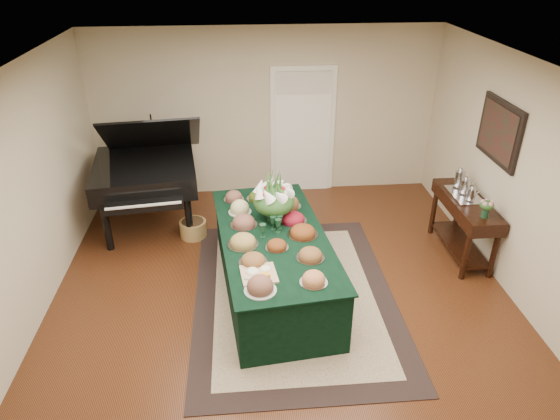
{
  "coord_description": "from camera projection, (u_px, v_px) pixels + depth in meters",
  "views": [
    {
      "loc": [
        -0.43,
        -4.75,
        3.81
      ],
      "look_at": [
        0.0,
        0.3,
        1.05
      ],
      "focal_mm": 32.0,
      "sensor_mm": 36.0,
      "label": 1
    }
  ],
  "objects": [
    {
      "name": "ground",
      "position": [
        282.0,
        298.0,
        6.01
      ],
      "size": [
        6.0,
        6.0,
        0.0
      ],
      "primitive_type": "plane",
      "color": "black",
      "rests_on": "ground"
    },
    {
      "name": "area_rug",
      "position": [
        294.0,
        295.0,
        6.05
      ],
      "size": [
        2.38,
        3.33,
        0.01
      ],
      "color": "black",
      "rests_on": "ground"
    },
    {
      "name": "kitchen_doorway",
      "position": [
        303.0,
        132.0,
        8.16
      ],
      "size": [
        1.05,
        0.07,
        2.1
      ],
      "color": "white",
      "rests_on": "ground"
    },
    {
      "name": "buffet_table",
      "position": [
        273.0,
        262.0,
        5.99
      ],
      "size": [
        1.48,
        2.68,
        0.78
      ],
      "color": "black",
      "rests_on": "ground"
    },
    {
      "name": "food_platters",
      "position": [
        270.0,
        229.0,
        5.81
      ],
      "size": [
        1.11,
        2.38,
        0.13
      ],
      "color": "#B9B9C2",
      "rests_on": "buffet_table"
    },
    {
      "name": "cutting_board",
      "position": [
        258.0,
        271.0,
        5.1
      ],
      "size": [
        0.4,
        0.4,
        0.1
      ],
      "color": "tan",
      "rests_on": "buffet_table"
    },
    {
      "name": "green_goblets",
      "position": [
        273.0,
        225.0,
        5.81
      ],
      "size": [
        0.28,
        0.26,
        0.18
      ],
      "color": "#153620",
      "rests_on": "buffet_table"
    },
    {
      "name": "floral_centerpiece",
      "position": [
        274.0,
        197.0,
        5.98
      ],
      "size": [
        0.52,
        0.52,
        0.52
      ],
      "color": "#153620",
      "rests_on": "buffet_table"
    },
    {
      "name": "grand_piano",
      "position": [
        146.0,
        171.0,
        7.15
      ],
      "size": [
        1.66,
        1.85,
        1.75
      ],
      "color": "black",
      "rests_on": "ground"
    },
    {
      "name": "wicker_basket",
      "position": [
        193.0,
        229.0,
        7.21
      ],
      "size": [
        0.38,
        0.38,
        0.24
      ],
      "primitive_type": "cylinder",
      "color": "olive",
      "rests_on": "ground"
    },
    {
      "name": "mahogany_sideboard",
      "position": [
        465.0,
        212.0,
        6.57
      ],
      "size": [
        0.45,
        1.34,
        0.83
      ],
      "color": "black",
      "rests_on": "ground"
    },
    {
      "name": "tea_service",
      "position": [
        465.0,
        186.0,
        6.56
      ],
      "size": [
        0.34,
        0.58,
        0.3
      ],
      "color": "#B9B9C2",
      "rests_on": "mahogany_sideboard"
    },
    {
      "name": "pink_bouquet",
      "position": [
        487.0,
        206.0,
        5.99
      ],
      "size": [
        0.19,
        0.19,
        0.24
      ],
      "color": "#153620",
      "rests_on": "mahogany_sideboard"
    },
    {
      "name": "wall_painting",
      "position": [
        499.0,
        132.0,
        6.05
      ],
      "size": [
        0.05,
        0.95,
        0.75
      ],
      "color": "black",
      "rests_on": "ground"
    }
  ]
}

